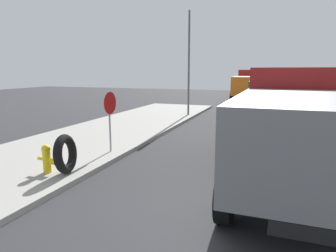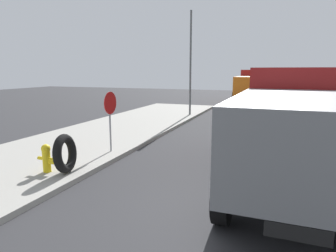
{
  "view_description": "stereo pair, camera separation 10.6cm",
  "coord_description": "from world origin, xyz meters",
  "px_view_note": "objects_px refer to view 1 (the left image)",
  "views": [
    {
      "loc": [
        -5.55,
        -0.73,
        2.91
      ],
      "look_at": [
        3.48,
        2.53,
        1.12
      ],
      "focal_mm": 31.84,
      "sensor_mm": 36.0,
      "label": 1
    },
    {
      "loc": [
        -5.51,
        -0.83,
        2.91
      ],
      "look_at": [
        3.48,
        2.53,
        1.12
      ],
      "focal_mm": 31.84,
      "sensor_mm": 36.0,
      "label": 2
    }
  ],
  "objects_px": {
    "dump_truck_gray": "(295,124)",
    "dump_truck_orange": "(250,85)",
    "fire_hydrant": "(47,158)",
    "loose_tire": "(65,154)",
    "dump_truck_green": "(278,93)",
    "stop_sign": "(110,111)",
    "street_light_pole": "(189,64)",
    "dump_truck_blue": "(258,81)"
  },
  "relations": [
    {
      "from": "loose_tire",
      "to": "stop_sign",
      "type": "bearing_deg",
      "value": 0.17
    },
    {
      "from": "loose_tire",
      "to": "dump_truck_gray",
      "type": "distance_m",
      "value": 6.02
    },
    {
      "from": "dump_truck_gray",
      "to": "dump_truck_orange",
      "type": "relative_size",
      "value": 1.0
    },
    {
      "from": "fire_hydrant",
      "to": "street_light_pole",
      "type": "height_order",
      "value": "street_light_pole"
    },
    {
      "from": "fire_hydrant",
      "to": "dump_truck_orange",
      "type": "distance_m",
      "value": 23.26
    },
    {
      "from": "street_light_pole",
      "to": "dump_truck_blue",
      "type": "bearing_deg",
      "value": -6.84
    },
    {
      "from": "fire_hydrant",
      "to": "dump_truck_green",
      "type": "bearing_deg",
      "value": -25.63
    },
    {
      "from": "fire_hydrant",
      "to": "loose_tire",
      "type": "height_order",
      "value": "loose_tire"
    },
    {
      "from": "loose_tire",
      "to": "stop_sign",
      "type": "height_order",
      "value": "stop_sign"
    },
    {
      "from": "stop_sign",
      "to": "dump_truck_gray",
      "type": "height_order",
      "value": "dump_truck_gray"
    },
    {
      "from": "loose_tire",
      "to": "dump_truck_blue",
      "type": "distance_m",
      "value": 35.87
    },
    {
      "from": "dump_truck_orange",
      "to": "dump_truck_gray",
      "type": "bearing_deg",
      "value": -172.38
    },
    {
      "from": "dump_truck_orange",
      "to": "dump_truck_blue",
      "type": "xyz_separation_m",
      "value": [
        12.87,
        -0.05,
        0.0
      ]
    },
    {
      "from": "fire_hydrant",
      "to": "stop_sign",
      "type": "xyz_separation_m",
      "value": [
        2.51,
        -0.52,
        1.01
      ]
    },
    {
      "from": "street_light_pole",
      "to": "dump_truck_green",
      "type": "bearing_deg",
      "value": -85.56
    },
    {
      "from": "street_light_pole",
      "to": "dump_truck_orange",
      "type": "bearing_deg",
      "value": -14.31
    },
    {
      "from": "loose_tire",
      "to": "fire_hydrant",
      "type": "bearing_deg",
      "value": 102.82
    },
    {
      "from": "dump_truck_gray",
      "to": "dump_truck_orange",
      "type": "bearing_deg",
      "value": 7.62
    },
    {
      "from": "loose_tire",
      "to": "dump_truck_gray",
      "type": "relative_size",
      "value": 0.15
    },
    {
      "from": "dump_truck_green",
      "to": "fire_hydrant",
      "type": "bearing_deg",
      "value": 154.37
    },
    {
      "from": "dump_truck_gray",
      "to": "street_light_pole",
      "type": "height_order",
      "value": "street_light_pole"
    },
    {
      "from": "dump_truck_gray",
      "to": "fire_hydrant",
      "type": "bearing_deg",
      "value": 104.94
    },
    {
      "from": "loose_tire",
      "to": "dump_truck_blue",
      "type": "relative_size",
      "value": 0.15
    },
    {
      "from": "fire_hydrant",
      "to": "dump_truck_green",
      "type": "distance_m",
      "value": 13.72
    },
    {
      "from": "loose_tire",
      "to": "dump_truck_blue",
      "type": "xyz_separation_m",
      "value": [
        35.74,
        -2.94,
        0.91
      ]
    },
    {
      "from": "stop_sign",
      "to": "dump_truck_blue",
      "type": "distance_m",
      "value": 33.48
    },
    {
      "from": "loose_tire",
      "to": "dump_truck_green",
      "type": "height_order",
      "value": "dump_truck_green"
    },
    {
      "from": "street_light_pole",
      "to": "fire_hydrant",
      "type": "bearing_deg",
      "value": 177.13
    },
    {
      "from": "dump_truck_blue",
      "to": "street_light_pole",
      "type": "xyz_separation_m",
      "value": [
        -23.94,
        2.87,
        1.71
      ]
    },
    {
      "from": "dump_truck_orange",
      "to": "stop_sign",
      "type": "bearing_deg",
      "value": 171.95
    },
    {
      "from": "dump_truck_orange",
      "to": "dump_truck_blue",
      "type": "relative_size",
      "value": 1.0
    },
    {
      "from": "stop_sign",
      "to": "dump_truck_orange",
      "type": "relative_size",
      "value": 0.29
    },
    {
      "from": "dump_truck_green",
      "to": "loose_tire",
      "type": "bearing_deg",
      "value": 156.21
    },
    {
      "from": "fire_hydrant",
      "to": "stop_sign",
      "type": "relative_size",
      "value": 0.38
    },
    {
      "from": "dump_truck_orange",
      "to": "dump_truck_blue",
      "type": "distance_m",
      "value": 12.87
    },
    {
      "from": "stop_sign",
      "to": "street_light_pole",
      "type": "height_order",
      "value": "street_light_pole"
    },
    {
      "from": "dump_truck_green",
      "to": "street_light_pole",
      "type": "distance_m",
      "value": 5.6
    },
    {
      "from": "fire_hydrant",
      "to": "stop_sign",
      "type": "distance_m",
      "value": 2.75
    },
    {
      "from": "loose_tire",
      "to": "stop_sign",
      "type": "distance_m",
      "value": 2.54
    },
    {
      "from": "dump_truck_blue",
      "to": "dump_truck_green",
      "type": "bearing_deg",
      "value": -174.06
    },
    {
      "from": "dump_truck_gray",
      "to": "loose_tire",
      "type": "bearing_deg",
      "value": 105.13
    },
    {
      "from": "dump_truck_gray",
      "to": "dump_truck_orange",
      "type": "distance_m",
      "value": 21.5
    }
  ]
}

